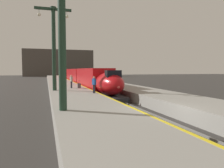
{
  "coord_description": "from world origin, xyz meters",
  "views": [
    {
      "loc": [
        -6.81,
        -11.12,
        3.39
      ],
      "look_at": [
        0.25,
        11.23,
        1.8
      ],
      "focal_mm": 33.55,
      "sensor_mm": 36.0,
      "label": 1
    }
  ],
  "objects": [
    {
      "name": "passenger_near_edge",
      "position": [
        -3.73,
        15.93,
        2.04
      ],
      "size": [
        0.35,
        0.53,
        1.69
      ],
      "color": "#23232D",
      "rests_on": "platform_left"
    },
    {
      "name": "highspeed_train_main",
      "position": [
        0.0,
        45.02,
        1.97
      ],
      "size": [
        2.92,
        75.12,
        3.6
      ],
      "color": "#B20F14",
      "rests_on": "ground"
    },
    {
      "name": "ground_plane",
      "position": [
        0.0,
        0.0,
        0.0
      ],
      "size": [
        260.0,
        260.0,
        0.0
      ],
      "primitive_type": "plane",
      "color": "#33302D"
    },
    {
      "name": "station_column_mid",
      "position": [
        -5.9,
        13.51,
        6.66
      ],
      "size": [
        4.0,
        0.68,
        9.34
      ],
      "color": "#1E3828",
      "rests_on": "platform_left"
    },
    {
      "name": "terminus_back_wall",
      "position": [
        0.0,
        102.0,
        7.0
      ],
      "size": [
        36.0,
        2.0,
        14.0
      ],
      "primitive_type": "cube",
      "color": "#4C4742",
      "rests_on": "ground"
    },
    {
      "name": "rail_main_right",
      "position": [
        0.75,
        27.5,
        0.06
      ],
      "size": [
        0.08,
        110.0,
        0.12
      ],
      "primitive_type": "cube",
      "color": "slate",
      "rests_on": "ground"
    },
    {
      "name": "platform_left",
      "position": [
        -4.05,
        24.75,
        0.53
      ],
      "size": [
        4.8,
        110.0,
        1.05
      ],
      "primitive_type": "cube",
      "color": "gray",
      "rests_on": "ground"
    },
    {
      "name": "platform_right",
      "position": [
        4.05,
        24.75,
        0.53
      ],
      "size": [
        4.8,
        110.0,
        1.05
      ],
      "primitive_type": "cube",
      "color": "gray",
      "rests_on": "ground"
    },
    {
      "name": "platform_left_safety_stripe",
      "position": [
        -1.77,
        24.75,
        1.05
      ],
      "size": [
        0.2,
        107.8,
        0.01
      ],
      "primitive_type": "cube",
      "color": "yellow",
      "rests_on": "platform_left"
    },
    {
      "name": "rolling_suitcase",
      "position": [
        -2.76,
        15.8,
        1.35
      ],
      "size": [
        0.4,
        0.22,
        0.98
      ],
      "color": "#4C4C51",
      "rests_on": "platform_left"
    },
    {
      "name": "rail_main_left",
      "position": [
        -0.75,
        27.5,
        0.06
      ],
      "size": [
        0.08,
        110.0,
        0.12
      ],
      "primitive_type": "cube",
      "color": "slate",
      "rests_on": "ground"
    },
    {
      "name": "station_column_near",
      "position": [
        -5.9,
        1.18,
        6.21
      ],
      "size": [
        4.0,
        0.68,
        8.51
      ],
      "color": "#1E3828",
      "rests_on": "platform_left"
    },
    {
      "name": "passenger_mid_platform",
      "position": [
        -2.22,
        9.38,
        2.04
      ],
      "size": [
        0.38,
        0.51,
        1.69
      ],
      "color": "#23232D",
      "rests_on": "platform_left"
    }
  ]
}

